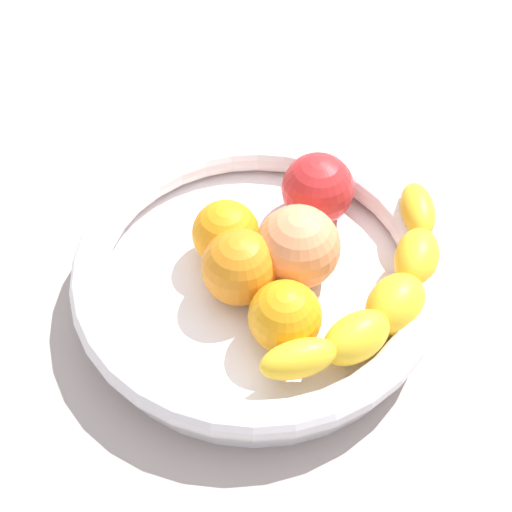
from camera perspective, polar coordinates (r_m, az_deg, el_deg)
name	(u,v)px	position (r cm, az deg, el deg)	size (l,w,h in cm)	color
kitchen_counter	(256,304)	(63.29, 0.00, -3.82)	(120.00, 120.00, 3.00)	#A49690
fruit_bowl	(256,276)	(60.10, 0.00, -1.56)	(30.46, 30.46, 4.88)	white
banana_draped_left	(384,294)	(57.03, 10.07, -2.97)	(10.32, 24.25, 4.65)	yellow
orange_front	(242,269)	(57.12, -1.08, -1.05)	(6.23, 6.23, 6.23)	orange
orange_mid_left	(224,235)	(59.92, -2.53, 1.70)	(5.69, 5.69, 5.69)	orange
orange_mid_right	(285,317)	(54.69, 2.31, -4.83)	(5.71, 5.71, 5.71)	orange
peach_blush	(298,247)	(58.21, 3.33, 0.71)	(6.97, 6.97, 6.97)	#EA9260
tomato_red	(318,189)	(63.34, 4.91, 5.33)	(6.39, 6.39, 6.39)	red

